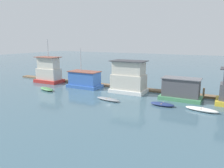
{
  "coord_description": "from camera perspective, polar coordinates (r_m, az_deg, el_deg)",
  "views": [
    {
      "loc": [
        16.78,
        -32.55,
        8.72
      ],
      "look_at": [
        0.0,
        -1.0,
        1.4
      ],
      "focal_mm": 35.0,
      "sensor_mm": 36.0,
      "label": 1
    }
  ],
  "objects": [
    {
      "name": "ground_plane",
      "position": [
        37.64,
        0.72,
        -1.82
      ],
      "size": [
        200.0,
        200.0,
        0.0
      ],
      "primitive_type": "plane",
      "color": "#426070"
    },
    {
      "name": "dock_walkway",
      "position": [
        40.19,
        2.64,
        -0.75
      ],
      "size": [
        51.0,
        1.61,
        0.3
      ],
      "primitive_type": "cube",
      "color": "brown",
      "rests_on": "ground_plane"
    },
    {
      "name": "houseboat_red",
      "position": [
        46.7,
        -16.23,
        3.2
      ],
      "size": [
        5.68,
        3.31,
        8.73
      ],
      "color": "red",
      "rests_on": "ground_plane"
    },
    {
      "name": "houseboat_blue",
      "position": [
        40.51,
        -7.19,
        1.13
      ],
      "size": [
        6.15,
        3.37,
        7.18
      ],
      "color": "#3866B7",
      "rests_on": "ground_plane"
    },
    {
      "name": "houseboat_white",
      "position": [
        36.33,
        4.36,
        1.63
      ],
      "size": [
        5.9,
        3.68,
        5.32
      ],
      "color": "white",
      "rests_on": "ground_plane"
    },
    {
      "name": "houseboat_green",
      "position": [
        33.53,
        17.53,
        -1.36
      ],
      "size": [
        5.93,
        3.28,
        3.25
      ],
      "color": "#4C9360",
      "rests_on": "ground_plane"
    },
    {
      "name": "dinghy_green",
      "position": [
        39.72,
        -16.68,
        -1.25
      ],
      "size": [
        4.08,
        2.43,
        0.48
      ],
      "color": "#47844C",
      "rests_on": "ground_plane"
    },
    {
      "name": "dinghy_grey",
      "position": [
        31.82,
        -1.06,
        -3.98
      ],
      "size": [
        4.13,
        1.67,
        0.38
      ],
      "color": "gray",
      "rests_on": "ground_plane"
    },
    {
      "name": "dinghy_navy",
      "position": [
        30.08,
        12.97,
        -5.15
      ],
      "size": [
        3.29,
        1.44,
        0.43
      ],
      "color": "navy",
      "rests_on": "ground_plane"
    },
    {
      "name": "dinghy_white",
      "position": [
        29.3,
        22.38,
        -6.16
      ],
      "size": [
        4.08,
        1.73,
        0.46
      ],
      "color": "white",
      "rests_on": "ground_plane"
    },
    {
      "name": "mooring_post_near_left",
      "position": [
        50.26,
        -17.77,
        1.75
      ],
      "size": [
        0.23,
        0.23,
        1.25
      ],
      "primitive_type": "cylinder",
      "color": "brown",
      "rests_on": "ground_plane"
    },
    {
      "name": "mooring_post_far_left",
      "position": [
        35.45,
        22.81,
        -2.24
      ],
      "size": [
        0.29,
        0.29,
        1.62
      ],
      "primitive_type": "cylinder",
      "color": "#846B4C",
      "rests_on": "ground_plane"
    },
    {
      "name": "mooring_post_far_right",
      "position": [
        44.31,
        -9.61,
        1.03
      ],
      "size": [
        0.2,
        0.2,
        1.48
      ],
      "primitive_type": "cylinder",
      "color": "brown",
      "rests_on": "ground_plane"
    }
  ]
}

